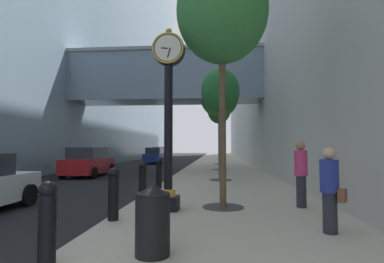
{
  "coord_description": "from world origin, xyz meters",
  "views": [
    {
      "loc": [
        2.51,
        -1.07,
        1.75
      ],
      "look_at": [
        0.84,
        18.54,
        2.75
      ],
      "focal_mm": 28.24,
      "sensor_mm": 36.0,
      "label": 1
    }
  ],
  "objects_px": {
    "bollard_nearest": "(47,222)",
    "pedestrian_walking": "(330,188)",
    "bollard_third": "(143,180)",
    "car_red_trailing": "(88,162)",
    "car_blue_mid": "(155,156)",
    "bollard_second": "(113,193)",
    "street_tree_far": "(219,111)",
    "car_grey_far": "(162,154)",
    "pedestrian_by_clock": "(301,172)",
    "street_tree_near": "(222,12)",
    "street_tree_mid_far": "(219,96)",
    "street_clock": "(168,109)",
    "street_tree_mid_near": "(220,92)",
    "bollard_fourth": "(159,173)",
    "trash_bin": "(153,219)"
  },
  "relations": [
    {
      "from": "trash_bin",
      "to": "pedestrian_by_clock",
      "type": "bearing_deg",
      "value": 50.27
    },
    {
      "from": "car_blue_mid",
      "to": "bollard_third",
      "type": "bearing_deg",
      "value": -79.15
    },
    {
      "from": "bollard_second",
      "to": "bollard_third",
      "type": "distance_m",
      "value": 2.59
    },
    {
      "from": "bollard_third",
      "to": "street_tree_far",
      "type": "distance_m",
      "value": 19.53
    },
    {
      "from": "bollard_second",
      "to": "car_blue_mid",
      "type": "relative_size",
      "value": 0.25
    },
    {
      "from": "pedestrian_by_clock",
      "to": "bollard_fourth",
      "type": "bearing_deg",
      "value": 143.12
    },
    {
      "from": "street_tree_near",
      "to": "street_tree_mid_far",
      "type": "height_order",
      "value": "street_tree_mid_far"
    },
    {
      "from": "bollard_nearest",
      "to": "car_blue_mid",
      "type": "xyz_separation_m",
      "value": [
        -4.29,
        27.59,
        0.07
      ]
    },
    {
      "from": "street_clock",
      "to": "car_blue_mid",
      "type": "xyz_separation_m",
      "value": [
        -5.32,
        23.85,
        -1.93
      ]
    },
    {
      "from": "bollard_fourth",
      "to": "street_tree_far",
      "type": "bearing_deg",
      "value": 81.51
    },
    {
      "from": "car_grey_far",
      "to": "car_red_trailing",
      "type": "distance_m",
      "value": 21.69
    },
    {
      "from": "street_tree_far",
      "to": "car_blue_mid",
      "type": "height_order",
      "value": "street_tree_far"
    },
    {
      "from": "street_tree_mid_near",
      "to": "street_tree_near",
      "type": "bearing_deg",
      "value": -90.0
    },
    {
      "from": "bollard_nearest",
      "to": "car_grey_far",
      "type": "height_order",
      "value": "car_grey_far"
    },
    {
      "from": "street_clock",
      "to": "bollard_second",
      "type": "distance_m",
      "value": 2.52
    },
    {
      "from": "street_tree_near",
      "to": "pedestrian_walking",
      "type": "bearing_deg",
      "value": -49.2
    },
    {
      "from": "trash_bin",
      "to": "pedestrian_walking",
      "type": "distance_m",
      "value": 3.39
    },
    {
      "from": "bollard_second",
      "to": "street_tree_mid_near",
      "type": "distance_m",
      "value": 9.36
    },
    {
      "from": "bollard_nearest",
      "to": "street_tree_near",
      "type": "height_order",
      "value": "street_tree_near"
    },
    {
      "from": "street_tree_mid_far",
      "to": "street_tree_far",
      "type": "height_order",
      "value": "street_tree_mid_far"
    },
    {
      "from": "car_grey_far",
      "to": "street_tree_near",
      "type": "bearing_deg",
      "value": -76.5
    },
    {
      "from": "bollard_fourth",
      "to": "car_grey_far",
      "type": "bearing_deg",
      "value": 100.34
    },
    {
      "from": "car_red_trailing",
      "to": "bollard_nearest",
      "type": "bearing_deg",
      "value": -68.23
    },
    {
      "from": "street_clock",
      "to": "bollard_third",
      "type": "bearing_deg",
      "value": 125.5
    },
    {
      "from": "street_tree_mid_far",
      "to": "pedestrian_walking",
      "type": "relative_size",
      "value": 4.26
    },
    {
      "from": "street_tree_far",
      "to": "pedestrian_walking",
      "type": "height_order",
      "value": "street_tree_far"
    },
    {
      "from": "car_red_trailing",
      "to": "street_tree_far",
      "type": "bearing_deg",
      "value": 53.42
    },
    {
      "from": "pedestrian_by_clock",
      "to": "car_blue_mid",
      "type": "xyz_separation_m",
      "value": [
        -8.81,
        23.21,
        -0.28
      ]
    },
    {
      "from": "street_clock",
      "to": "car_grey_far",
      "type": "height_order",
      "value": "street_clock"
    },
    {
      "from": "bollard_second",
      "to": "street_tree_far",
      "type": "xyz_separation_m",
      "value": [
        2.43,
        21.48,
        4.34
      ]
    },
    {
      "from": "bollard_third",
      "to": "pedestrian_by_clock",
      "type": "distance_m",
      "value": 4.6
    },
    {
      "from": "street_tree_near",
      "to": "car_red_trailing",
      "type": "relative_size",
      "value": 1.53
    },
    {
      "from": "bollard_second",
      "to": "bollard_fourth",
      "type": "height_order",
      "value": "same"
    },
    {
      "from": "bollard_nearest",
      "to": "pedestrian_walking",
      "type": "xyz_separation_m",
      "value": [
        4.39,
        1.95,
        0.24
      ]
    },
    {
      "from": "street_tree_mid_far",
      "to": "car_blue_mid",
      "type": "bearing_deg",
      "value": 123.56
    },
    {
      "from": "trash_bin",
      "to": "car_blue_mid",
      "type": "distance_m",
      "value": 27.62
    },
    {
      "from": "street_tree_mid_far",
      "to": "street_tree_near",
      "type": "bearing_deg",
      "value": -90.0
    },
    {
      "from": "bollard_nearest",
      "to": "pedestrian_walking",
      "type": "bearing_deg",
      "value": 24.0
    },
    {
      "from": "street_clock",
      "to": "street_tree_mid_near",
      "type": "distance_m",
      "value": 7.43
    },
    {
      "from": "bollard_third",
      "to": "street_tree_far",
      "type": "bearing_deg",
      "value": 82.66
    },
    {
      "from": "bollard_second",
      "to": "bollard_fourth",
      "type": "xyz_separation_m",
      "value": [
        0.0,
        5.18,
        0.0
      ]
    },
    {
      "from": "bollard_third",
      "to": "car_red_trailing",
      "type": "xyz_separation_m",
      "value": [
        -5.4,
        8.33,
        0.09
      ]
    },
    {
      "from": "pedestrian_by_clock",
      "to": "bollard_second",
      "type": "bearing_deg",
      "value": -158.31
    },
    {
      "from": "bollard_third",
      "to": "street_tree_mid_near",
      "type": "bearing_deg",
      "value": 66.74
    },
    {
      "from": "bollard_nearest",
      "to": "street_tree_far",
      "type": "relative_size",
      "value": 0.19
    },
    {
      "from": "street_tree_near",
      "to": "car_red_trailing",
      "type": "bearing_deg",
      "value": 130.12
    },
    {
      "from": "bollard_second",
      "to": "street_tree_mid_far",
      "type": "height_order",
      "value": "street_tree_mid_far"
    },
    {
      "from": "bollard_second",
      "to": "car_blue_mid",
      "type": "xyz_separation_m",
      "value": [
        -4.29,
        25.0,
        0.07
      ]
    },
    {
      "from": "bollard_fourth",
      "to": "pedestrian_by_clock",
      "type": "height_order",
      "value": "pedestrian_by_clock"
    },
    {
      "from": "trash_bin",
      "to": "pedestrian_walking",
      "type": "height_order",
      "value": "pedestrian_walking"
    }
  ]
}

